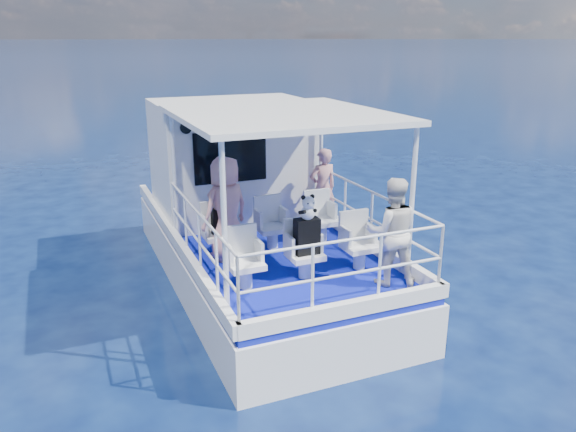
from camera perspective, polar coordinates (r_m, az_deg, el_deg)
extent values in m
plane|color=#071338|center=(9.51, -1.10, -8.70)|extent=(2000.00, 2000.00, 0.00)
cube|color=white|center=(10.36, -3.15, -6.41)|extent=(3.00, 7.00, 1.60)
cube|color=#0B1398|center=(10.04, -3.23, -1.98)|extent=(2.90, 6.90, 0.10)
cube|color=white|center=(10.92, -5.63, 5.86)|extent=(2.85, 2.00, 2.20)
cube|color=white|center=(8.40, -0.72, 10.26)|extent=(3.00, 3.20, 0.08)
cylinder|color=white|center=(6.85, -6.47, -1.43)|extent=(0.07, 0.07, 2.20)
cylinder|color=white|center=(7.98, 12.45, 1.05)|extent=(0.07, 0.07, 2.20)
cylinder|color=white|center=(9.56, -11.42, 3.87)|extent=(0.07, 0.07, 2.20)
cylinder|color=white|center=(10.40, 3.34, 5.31)|extent=(0.07, 0.07, 2.20)
cube|color=white|center=(8.99, -6.96, -2.87)|extent=(0.48, 0.46, 0.38)
cube|color=white|center=(9.25, -1.60, -2.13)|extent=(0.48, 0.46, 0.38)
cube|color=white|center=(9.59, 3.43, -1.42)|extent=(0.48, 0.46, 0.38)
cube|color=white|center=(7.83, -4.32, -5.97)|extent=(0.48, 0.46, 0.38)
cube|color=white|center=(8.13, 1.72, -5.00)|extent=(0.48, 0.46, 0.38)
cube|color=white|center=(8.52, 7.26, -4.06)|extent=(0.48, 0.46, 0.38)
imported|color=pink|center=(8.68, -6.31, 0.76)|extent=(0.72, 0.62, 1.63)
imported|color=pink|center=(10.18, 3.54, 2.86)|extent=(0.54, 0.37, 1.45)
imported|color=silver|center=(7.88, 10.50, -1.58)|extent=(0.90, 0.81, 1.54)
cube|color=black|center=(8.81, -6.69, -0.54)|extent=(0.32, 0.18, 0.42)
cube|color=black|center=(7.95, 1.92, -2.07)|extent=(0.35, 0.20, 0.52)
cube|color=black|center=(8.73, -6.68, 0.95)|extent=(0.10, 0.06, 0.06)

